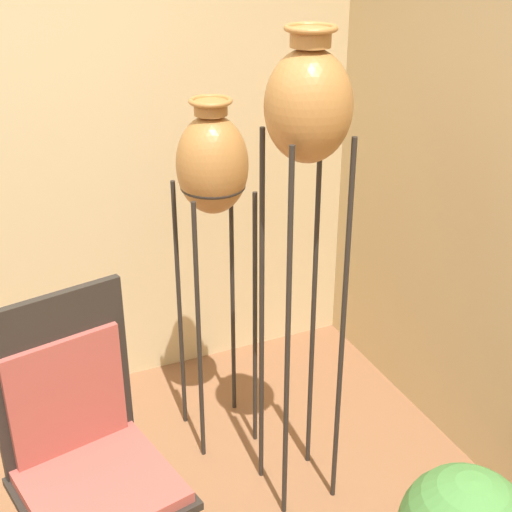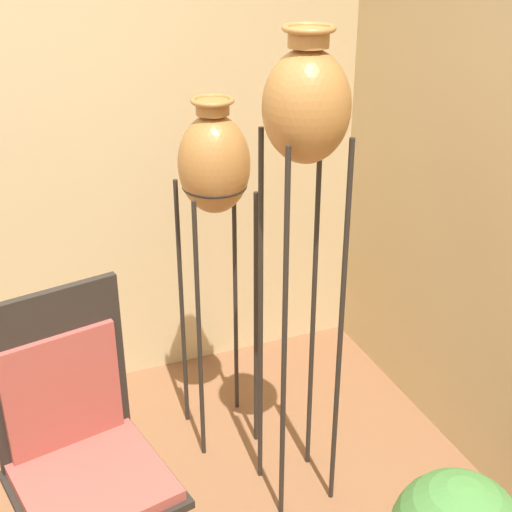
{
  "view_description": "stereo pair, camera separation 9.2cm",
  "coord_description": "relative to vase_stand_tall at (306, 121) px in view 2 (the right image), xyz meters",
  "views": [
    {
      "loc": [
        -0.13,
        -1.4,
        2.23
      ],
      "look_at": [
        0.89,
        0.91,
        1.01
      ],
      "focal_mm": 50.0,
      "sensor_mm": 36.0,
      "label": 1
    },
    {
      "loc": [
        -0.05,
        -1.43,
        2.23
      ],
      "look_at": [
        0.89,
        0.91,
        1.01
      ],
      "focal_mm": 50.0,
      "sensor_mm": 36.0,
      "label": 2
    }
  ],
  "objects": [
    {
      "name": "chair",
      "position": [
        -0.88,
        -0.14,
        -0.97
      ],
      "size": [
        0.59,
        0.58,
        1.14
      ],
      "rotation": [
        0.0,
        0.0,
        0.21
      ],
      "color": "#28231E",
      "rests_on": "ground_plane"
    },
    {
      "name": "vase_stand_medium",
      "position": [
        -0.17,
        0.47,
        -0.31
      ],
      "size": [
        0.29,
        0.29,
        1.59
      ],
      "color": "#28231E",
      "rests_on": "ground_plane"
    },
    {
      "name": "vase_stand_tall",
      "position": [
        0.0,
        0.0,
        0.0
      ],
      "size": [
        0.3,
        0.3,
        1.91
      ],
      "color": "#28231E",
      "rests_on": "ground_plane"
    }
  ]
}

